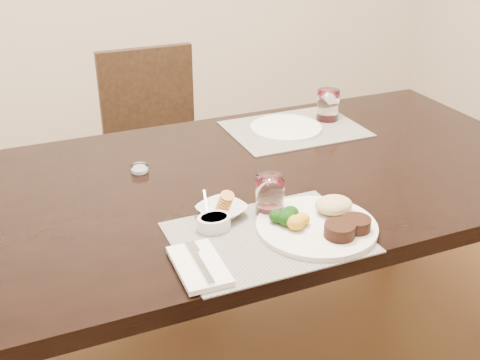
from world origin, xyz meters
name	(u,v)px	position (x,y,z in m)	size (l,w,h in m)	color
dining_table	(239,202)	(0.00, 0.00, 0.67)	(2.00, 1.00, 0.75)	black
chair_far	(156,142)	(0.00, 0.93, 0.50)	(0.42, 0.42, 0.90)	black
placemat_near	(268,237)	(-0.07, -0.34, 0.75)	(0.46, 0.34, 0.00)	slate
placemat_far	(295,129)	(0.33, 0.28, 0.75)	(0.46, 0.34, 0.00)	slate
dinner_plate	(322,222)	(0.08, -0.36, 0.77)	(0.30, 0.30, 0.05)	silver
napkin_fork	(199,265)	(-0.27, -0.40, 0.76)	(0.11, 0.19, 0.02)	white
steak_knife	(335,226)	(0.11, -0.37, 0.76)	(0.06, 0.24, 0.01)	silver
cracker_bowl	(222,210)	(-0.13, -0.20, 0.77)	(0.16, 0.16, 0.05)	silver
sauce_ramekin	(214,222)	(-0.17, -0.25, 0.77)	(0.09, 0.13, 0.07)	silver
wine_glass_near	(270,197)	(-0.01, -0.23, 0.80)	(0.08, 0.08, 0.10)	white
far_plate	(286,128)	(0.30, 0.28, 0.76)	(0.25, 0.25, 0.01)	silver
wine_glass_far	(328,107)	(0.49, 0.31, 0.80)	(0.08, 0.08, 0.11)	white
salt_cellar	(140,169)	(-0.26, 0.15, 0.76)	(0.05, 0.05, 0.02)	white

